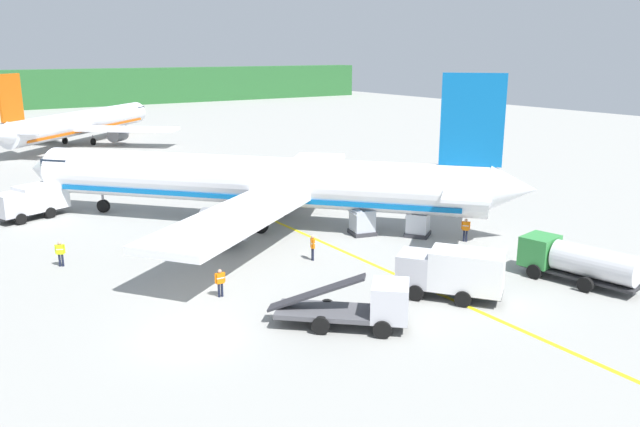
# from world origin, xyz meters

# --- Properties ---
(ground) EXTENTS (240.00, 320.00, 0.20)m
(ground) POSITION_xyz_m (0.00, 48.00, -0.10)
(ground) COLOR #999993
(airliner_foreground) EXTENTS (30.88, 33.37, 11.90)m
(airliner_foreground) POSITION_xyz_m (12.61, 16.39, 3.39)
(airliner_foreground) COLOR white
(airliner_foreground) RESTS_ON ground
(airliner_mid_apron) EXTENTS (29.22, 28.34, 10.65)m
(airliner_mid_apron) POSITION_xyz_m (11.69, 70.47, 3.03)
(airliner_mid_apron) COLOR silver
(airliner_mid_apron) RESTS_ON ground
(service_truck_fuel) EXTENTS (6.04, 4.02, 2.70)m
(service_truck_fuel) POSITION_xyz_m (-2.24, 28.22, 1.52)
(service_truck_fuel) COLOR silver
(service_truck_fuel) RESTS_ON ground
(service_truck_baggage) EXTENTS (3.27, 7.02, 2.40)m
(service_truck_baggage) POSITION_xyz_m (21.85, -5.56, 1.40)
(service_truck_baggage) COLOR #338C3F
(service_truck_baggage) RESTS_ON ground
(service_truck_catering) EXTENTS (6.34, 6.01, 2.73)m
(service_truck_catering) POSITION_xyz_m (7.64, -3.70, 1.16)
(service_truck_catering) COLOR silver
(service_truck_catering) RESTS_ON ground
(service_truck_pushback) EXTENTS (5.18, 5.92, 2.80)m
(service_truck_pushback) POSITION_xyz_m (14.01, -3.21, 1.55)
(service_truck_pushback) COLOR silver
(service_truck_pushback) RESTS_ON ground
(cargo_container_near) EXTENTS (2.39, 2.39, 1.88)m
(cargo_container_near) POSITION_xyz_m (20.67, 6.94, 0.89)
(cargo_container_near) COLOR #333338
(cargo_container_near) RESTS_ON ground
(cargo_container_mid) EXTENTS (2.12, 2.12, 2.05)m
(cargo_container_mid) POSITION_xyz_m (17.47, 9.53, 0.97)
(cargo_container_mid) COLOR #333338
(cargo_container_mid) RESTS_ON ground
(crew_marshaller) EXTENTS (0.58, 0.40, 1.66)m
(crew_marshaller) POSITION_xyz_m (-2.96, 14.32, 0.98)
(crew_marshaller) COLOR #191E33
(crew_marshaller) RESTS_ON ground
(crew_loader_left) EXTENTS (0.63, 0.25, 1.63)m
(crew_loader_left) POSITION_xyz_m (3.35, 3.97, 0.96)
(crew_loader_left) COLOR #191E33
(crew_loader_left) RESTS_ON ground
(crew_loader_right) EXTENTS (0.46, 0.51, 1.72)m
(crew_loader_right) POSITION_xyz_m (22.57, 3.93, 1.02)
(crew_loader_right) COLOR #191E33
(crew_loader_right) RESTS_ON ground
(crew_supervisor) EXTENTS (0.37, 0.60, 1.72)m
(crew_supervisor) POSITION_xyz_m (11.11, 6.49, 1.01)
(crew_supervisor) COLOR #191E33
(crew_supervisor) RESTS_ON ground
(apron_guide_line) EXTENTS (0.30, 60.00, 0.01)m
(apron_guide_line) POSITION_xyz_m (13.88, 11.82, 0.01)
(apron_guide_line) COLOR yellow
(apron_guide_line) RESTS_ON ground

